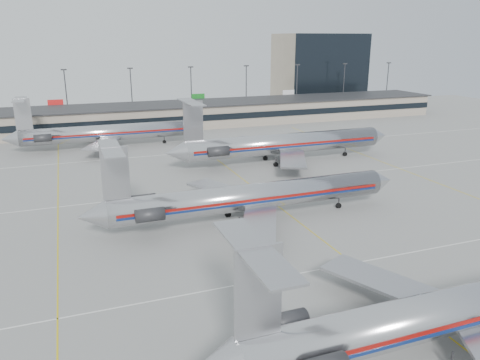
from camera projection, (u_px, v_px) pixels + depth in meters
name	position (u px, v px, depth m)	size (l,w,h in m)	color
ground	(416.00, 312.00, 41.66)	(260.00, 260.00, 0.00)	gray
apron_markings	(353.00, 263.00, 50.63)	(160.00, 0.15, 0.02)	silver
terminal	(173.00, 115.00, 128.61)	(162.00, 17.00, 6.25)	gray
light_mast_row	(162.00, 90.00, 139.62)	(163.60, 0.40, 15.28)	#38383D
distant_building	(319.00, 69.00, 173.51)	(30.00, 20.00, 25.00)	tan
jet_foreground	(453.00, 310.00, 36.02)	(43.68, 25.72, 11.43)	#B8B8BD
jet_second_row	(247.00, 197.00, 61.50)	(44.15, 26.00, 11.56)	#B8B8BD
jet_third_row	(281.00, 144.00, 90.86)	(47.20, 29.04, 12.91)	#B8B8BD
jet_back_row	(104.00, 133.00, 103.14)	(42.77, 26.31, 11.70)	#B8B8BD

